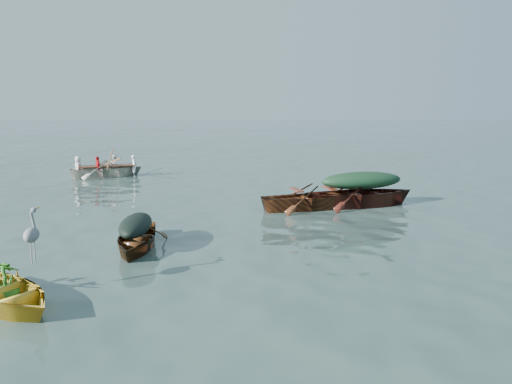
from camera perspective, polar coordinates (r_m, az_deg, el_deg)
The scene contains 12 objects.
ground at distance 11.64m, azimuth -2.31°, elevation -5.30°, with size 140.00×140.00×0.00m, color #384F49.
yellow_dinghy at distance 8.91m, azimuth -26.82°, elevation -11.50°, with size 1.32×3.05×0.82m, color gold.
dark_covered_boat at distance 11.19m, azimuth -13.47°, elevation -6.24°, with size 1.17×3.16×0.76m, color #553213.
green_tarp_boat at distance 15.36m, azimuth 11.87°, elevation -1.62°, with size 1.43×4.61×1.09m, color #4A1811.
open_wooden_boat at distance 14.77m, azimuth 6.51°, elevation -1.95°, with size 1.32×4.26×0.99m, color brown.
rowed_boat at distance 21.58m, azimuth -16.65°, elevation 1.62°, with size 1.22×4.06×0.95m, color beige.
dark_tarp_cover at distance 11.04m, azimuth -13.60°, elevation -3.37°, with size 0.65×1.74×0.40m, color black.
green_tarp_cover at distance 15.21m, azimuth 11.99°, elevation 1.35°, with size 0.79×2.54×0.52m, color black.
thwart_benches at distance 14.67m, azimuth 6.55°, elevation 0.01°, with size 0.79×2.13×0.04m, color #542113, non-canonical shape.
heron at distance 8.91m, azimuth -24.21°, elevation -5.40°, with size 0.28×0.40×0.92m, color gray, non-canonical shape.
rowers at distance 21.47m, azimuth -16.77°, elevation 3.88°, with size 1.10×2.84×0.76m, color silver.
oars at distance 21.51m, azimuth -16.72°, elevation 2.96°, with size 2.60×0.60×0.06m, color brown, non-canonical shape.
Camera 1 is at (0.11, -11.20, 3.17)m, focal length 35.00 mm.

